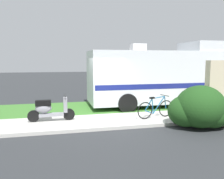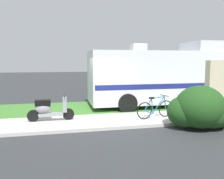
{
  "view_description": "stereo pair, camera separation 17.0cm",
  "coord_description": "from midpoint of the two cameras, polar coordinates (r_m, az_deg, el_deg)",
  "views": [
    {
      "loc": [
        -1.63,
        -9.78,
        2.39
      ],
      "look_at": [
        0.73,
        0.3,
        1.1
      ],
      "focal_mm": 37.34,
      "sensor_mm": 36.0,
      "label": 1
    },
    {
      "loc": [
        -1.47,
        -9.81,
        2.39
      ],
      "look_at": [
        0.73,
        0.3,
        1.1
      ],
      "focal_mm": 37.34,
      "sensor_mm": 36.0,
      "label": 2
    }
  ],
  "objects": [
    {
      "name": "grass_strip",
      "position": [
        11.64,
        -4.39,
        -4.56
      ],
      "size": [
        24.0,
        3.4,
        0.08
      ],
      "color": "#3D752D",
      "rests_on": "ground"
    },
    {
      "name": "bush_by_porch",
      "position": [
        8.71,
        20.98,
        -4.53
      ],
      "size": [
        2.11,
        1.58,
        1.49
      ],
      "color": "#1E4719",
      "rests_on": "ground"
    },
    {
      "name": "motorhome_rv",
      "position": [
        12.27,
        11.95,
        3.23
      ],
      "size": [
        6.99,
        2.5,
        3.35
      ],
      "color": "silver",
      "rests_on": "ground"
    },
    {
      "name": "pickup_truck_near",
      "position": [
        17.55,
        13.69,
        2.19
      ],
      "size": [
        5.31,
        2.19,
        1.76
      ],
      "color": "#1E478C",
      "rests_on": "ground"
    },
    {
      "name": "ground_plane",
      "position": [
        10.2,
        -3.21,
        -6.46
      ],
      "size": [
        80.0,
        80.0,
        0.0
      ],
      "primitive_type": "plane",
      "color": "#2D3033"
    },
    {
      "name": "bicycle",
      "position": [
        9.43,
        11.06,
        -4.61
      ],
      "size": [
        1.65,
        0.54,
        0.89
      ],
      "color": "black",
      "rests_on": "ground"
    },
    {
      "name": "sidewalk",
      "position": [
        9.04,
        -2.0,
        -7.84
      ],
      "size": [
        24.0,
        2.0,
        0.12
      ],
      "color": "beige",
      "rests_on": "ground"
    },
    {
      "name": "scooter",
      "position": [
        9.11,
        -14.65,
        -4.63
      ],
      "size": [
        1.74,
        0.5,
        0.97
      ],
      "color": "black",
      "rests_on": "ground"
    }
  ]
}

